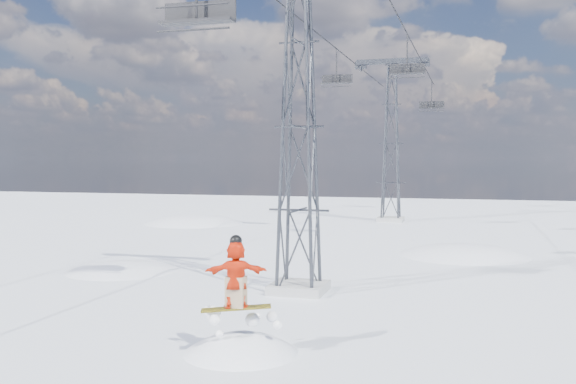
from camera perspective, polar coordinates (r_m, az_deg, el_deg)
name	(u,v)px	position (r m, az deg, el deg)	size (l,w,h in m)	color
ground	(167,364)	(14.63, -10.69, -14.78)	(120.00, 120.00, 0.00)	white
lift_tower_near	(299,128)	(21.18, 0.97, 5.74)	(5.20, 1.80, 11.43)	#999999
lift_tower_far	(391,144)	(45.77, 9.16, 4.23)	(5.20, 1.80, 11.43)	#999999
haul_cables	(359,30)	(33.03, 6.34, 14.14)	(4.46, 51.00, 0.06)	black
lift_chair_near	(198,14)	(19.42, -8.03, 15.39)	(2.23, 0.64, 2.77)	black
lift_chair_mid	(407,70)	(34.25, 10.55, 10.62)	(1.83, 0.53, 2.27)	black
lift_chair_far	(337,80)	(38.17, 4.35, 9.91)	(1.81, 0.52, 2.24)	black
lift_chair_extra	(432,106)	(54.77, 12.65, 7.51)	(2.03, 0.58, 2.52)	black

